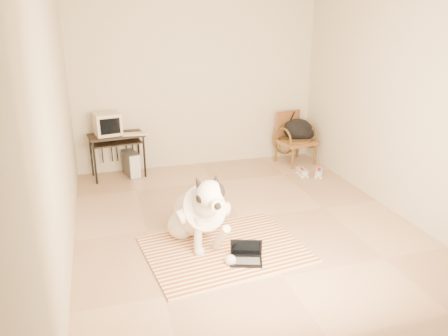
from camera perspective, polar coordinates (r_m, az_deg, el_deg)
name	(u,v)px	position (r m, az deg, el deg)	size (l,w,h in m)	color
floor	(240,219)	(5.54, 2.14, -6.68)	(4.50, 4.50, 0.00)	tan
wall_back	(198,85)	(7.22, -3.44, 10.81)	(4.50, 4.50, 0.00)	beige
wall_front	(345,182)	(3.13, 15.54, -1.82)	(4.50, 4.50, 0.00)	beige
wall_left	(59,126)	(4.85, -20.78, 5.18)	(4.50, 4.50, 0.00)	beige
wall_right	(390,104)	(6.02, 20.88, 7.79)	(4.50, 4.50, 0.00)	beige
rug	(225,249)	(4.86, 0.07, -10.58)	(1.82, 1.48, 0.02)	#B13E15
dog	(200,213)	(4.84, -3.21, -5.89)	(0.62, 1.27, 0.94)	silver
laptop	(246,255)	(4.63, 2.91, -11.33)	(0.39, 0.33, 0.23)	black
computer_desk	(117,141)	(6.94, -13.86, 3.48)	(0.88, 0.56, 0.69)	black
crt_monitor	(107,124)	(6.91, -14.98, 5.59)	(0.43, 0.42, 0.34)	beige
desk_keyboard	(135,134)	(6.84, -11.52, 4.38)	(0.39, 0.14, 0.03)	beige
pc_tower	(131,164)	(7.07, -12.01, 0.55)	(0.26, 0.44, 0.39)	#49494B
rattan_chair	(294,138)	(7.57, 9.14, 3.89)	(0.67, 0.66, 0.86)	brown
backpack	(299,130)	(7.56, 9.80, 4.88)	(0.52, 0.41, 0.36)	black
sneaker_left	(302,172)	(7.09, 10.18, -0.56)	(0.13, 0.28, 0.10)	white
sneaker_right	(319,173)	(7.12, 12.29, -0.62)	(0.24, 0.30, 0.10)	white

